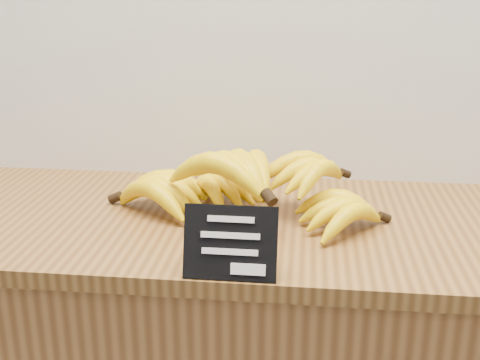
# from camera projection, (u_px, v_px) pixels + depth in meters

# --- Properties ---
(counter_top) EXTENTS (1.40, 0.54, 0.03)m
(counter_top) POSITION_uv_depth(u_px,v_px,m) (243.00, 223.00, 1.16)
(counter_top) COLOR brown
(counter_top) RESTS_ON counter
(chalkboard_sign) EXTENTS (0.14, 0.04, 0.11)m
(chalkboard_sign) POSITION_uv_depth(u_px,v_px,m) (230.00, 243.00, 0.91)
(chalkboard_sign) COLOR black
(chalkboard_sign) RESTS_ON counter_top
(banana_pile) EXTENTS (0.54, 0.33, 0.13)m
(banana_pile) POSITION_uv_depth(u_px,v_px,m) (239.00, 185.00, 1.15)
(banana_pile) COLOR yellow
(banana_pile) RESTS_ON counter_top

